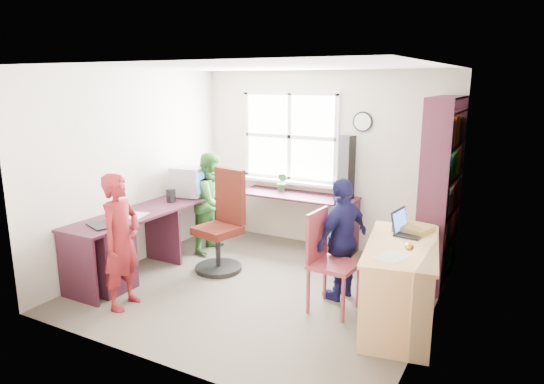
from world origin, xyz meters
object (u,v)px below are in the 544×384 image
(person_red, at_px, (121,242))
(person_green, at_px, (213,202))
(cd_tower, at_px, (347,167))
(potted_plant, at_px, (282,183))
(laptop_right, at_px, (407,228))
(right_desk, at_px, (401,266))
(l_desk, at_px, (153,238))
(laptop_left, at_px, (106,221))
(swivel_chair, at_px, (223,227))
(person_navy, at_px, (343,239))
(bookshelf, at_px, (440,196))
(crt_monitor, at_px, (189,182))
(wooden_chair, at_px, (327,257))

(person_red, xyz_separation_m, person_green, (-0.18, 1.83, -0.02))
(cd_tower, distance_m, potted_plant, 0.95)
(laptop_right, bearing_deg, right_desk, -164.37)
(l_desk, xyz_separation_m, laptop_right, (2.81, 0.55, 0.39))
(right_desk, distance_m, laptop_left, 3.09)
(swivel_chair, height_order, person_navy, person_navy)
(potted_plant, distance_m, person_navy, 1.87)
(laptop_left, bearing_deg, bookshelf, 53.95)
(right_desk, xyz_separation_m, potted_plant, (-2.05, 1.52, 0.31))
(laptop_left, bearing_deg, person_navy, 45.04)
(person_green, height_order, person_navy, person_green)
(bookshelf, height_order, potted_plant, bookshelf)
(swivel_chair, relative_size, crt_monitor, 2.71)
(wooden_chair, bearing_deg, laptop_left, -158.38)
(crt_monitor, height_order, person_green, person_green)
(laptop_right, distance_m, potted_plant, 2.33)
(wooden_chair, bearing_deg, right_desk, 7.67)
(crt_monitor, relative_size, person_navy, 0.35)
(swivel_chair, xyz_separation_m, wooden_chair, (1.53, -0.39, 0.02))
(bookshelf, distance_m, wooden_chair, 1.60)
(swivel_chair, distance_m, person_red, 1.38)
(cd_tower, xyz_separation_m, potted_plant, (-0.91, -0.07, -0.28))
(crt_monitor, bearing_deg, cd_tower, 16.56)
(right_desk, bearing_deg, l_desk, 174.12)
(crt_monitor, relative_size, potted_plant, 1.67)
(person_red, bearing_deg, cd_tower, -36.86)
(bookshelf, height_order, person_green, bookshelf)
(swivel_chair, xyz_separation_m, person_navy, (1.56, -0.08, 0.12))
(l_desk, distance_m, person_green, 1.09)
(crt_monitor, bearing_deg, laptop_left, -96.73)
(swivel_chair, relative_size, person_navy, 0.94)
(l_desk, relative_size, potted_plant, 10.85)
(right_desk, xyz_separation_m, person_green, (-2.74, 0.85, 0.10))
(laptop_left, distance_m, cd_tower, 3.03)
(swivel_chair, relative_size, laptop_left, 3.13)
(laptop_right, relative_size, person_navy, 0.29)
(crt_monitor, distance_m, cd_tower, 2.09)
(laptop_left, distance_m, laptop_right, 3.13)
(cd_tower, bearing_deg, wooden_chair, -57.18)
(potted_plant, height_order, person_green, person_green)
(wooden_chair, distance_m, laptop_right, 0.83)
(potted_plant, bearing_deg, person_green, -135.98)
(person_red, distance_m, person_green, 1.84)
(bookshelf, height_order, crt_monitor, bookshelf)
(l_desk, height_order, wooden_chair, wooden_chair)
(person_red, bearing_deg, wooden_chair, -70.99)
(person_green, bearing_deg, potted_plant, -50.68)
(laptop_left, xyz_separation_m, potted_plant, (0.93, 2.31, 0.08))
(bookshelf, distance_m, person_red, 3.49)
(bookshelf, relative_size, swivel_chair, 1.71)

